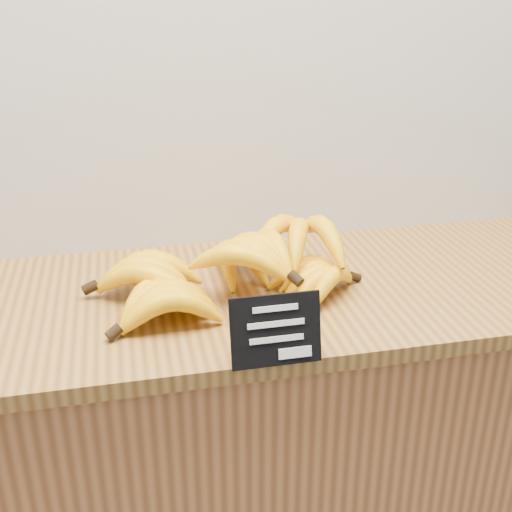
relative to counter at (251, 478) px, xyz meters
name	(u,v)px	position (x,y,z in m)	size (l,w,h in m)	color
counter	(251,478)	(0.00, 0.00, 0.00)	(1.28, 0.50, 0.90)	#A76736
counter_top	(251,295)	(0.00, 0.00, 0.47)	(1.47, 0.54, 0.03)	olive
chalkboard_sign	(276,331)	(-0.01, -0.26, 0.54)	(0.14, 0.01, 0.12)	black
banana_pile	(233,267)	(-0.04, -0.01, 0.53)	(0.55, 0.32, 0.13)	yellow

